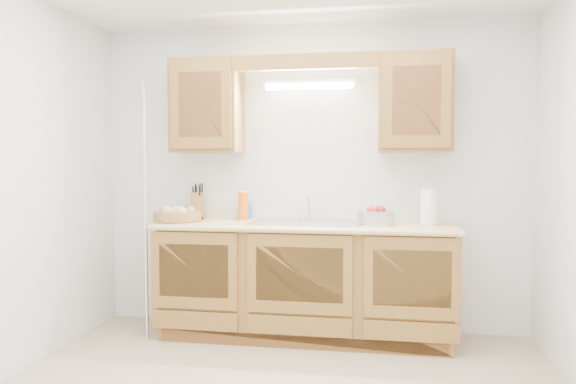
% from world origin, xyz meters
% --- Properties ---
extents(room, '(3.52, 3.50, 2.50)m').
position_xyz_m(room, '(0.00, 0.00, 1.25)').
color(room, tan).
rests_on(room, ground).
extents(base_cabinets, '(2.20, 0.60, 0.86)m').
position_xyz_m(base_cabinets, '(0.00, 1.20, 0.44)').
color(base_cabinets, olive).
rests_on(base_cabinets, ground).
extents(countertop, '(2.30, 0.63, 0.04)m').
position_xyz_m(countertop, '(0.00, 1.19, 0.88)').
color(countertop, '#DAB772').
rests_on(countertop, base_cabinets).
extents(upper_cabinet_left, '(0.55, 0.33, 0.75)m').
position_xyz_m(upper_cabinet_left, '(-0.83, 1.33, 1.83)').
color(upper_cabinet_left, olive).
rests_on(upper_cabinet_left, room).
extents(upper_cabinet_right, '(0.55, 0.33, 0.75)m').
position_xyz_m(upper_cabinet_right, '(0.83, 1.33, 1.83)').
color(upper_cabinet_right, olive).
rests_on(upper_cabinet_right, room).
extents(valance, '(2.20, 0.05, 0.12)m').
position_xyz_m(valance, '(0.00, 1.19, 2.14)').
color(valance, olive).
rests_on(valance, room).
extents(fluorescent_fixture, '(0.76, 0.08, 0.08)m').
position_xyz_m(fluorescent_fixture, '(0.00, 1.42, 2.00)').
color(fluorescent_fixture, white).
rests_on(fluorescent_fixture, room).
extents(sink, '(0.84, 0.46, 0.36)m').
position_xyz_m(sink, '(0.00, 1.21, 0.83)').
color(sink, '#9E9EA3').
rests_on(sink, countertop).
extents(wire_shelf_pole, '(0.03, 0.03, 2.00)m').
position_xyz_m(wire_shelf_pole, '(-1.20, 0.94, 1.00)').
color(wire_shelf_pole, silver).
rests_on(wire_shelf_pole, ground).
extents(outlet_plate, '(0.08, 0.01, 0.12)m').
position_xyz_m(outlet_plate, '(0.95, 1.49, 1.15)').
color(outlet_plate, white).
rests_on(outlet_plate, room).
extents(fruit_basket, '(0.43, 0.43, 0.12)m').
position_xyz_m(fruit_basket, '(-1.03, 1.16, 0.95)').
color(fruit_basket, olive).
rests_on(fruit_basket, countertop).
extents(knife_block, '(0.16, 0.20, 0.31)m').
position_xyz_m(knife_block, '(-0.94, 1.40, 1.01)').
color(knife_block, olive).
rests_on(knife_block, countertop).
extents(orange_canister, '(0.10, 0.10, 0.24)m').
position_xyz_m(orange_canister, '(-0.54, 1.37, 1.02)').
color(orange_canister, orange).
rests_on(orange_canister, countertop).
extents(soap_bottle, '(0.10, 0.10, 0.18)m').
position_xyz_m(soap_bottle, '(-0.54, 1.44, 0.99)').
color(soap_bottle, blue).
rests_on(soap_bottle, countertop).
extents(sponge, '(0.12, 0.08, 0.02)m').
position_xyz_m(sponge, '(0.54, 1.44, 0.91)').
color(sponge, '#CC333F').
rests_on(sponge, countertop).
extents(paper_towel, '(0.16, 0.16, 0.32)m').
position_xyz_m(paper_towel, '(0.94, 1.24, 1.03)').
color(paper_towel, silver).
rests_on(paper_towel, countertop).
extents(apple_bowl, '(0.28, 0.28, 0.14)m').
position_xyz_m(apple_bowl, '(0.54, 1.18, 0.96)').
color(apple_bowl, silver).
rests_on(apple_bowl, countertop).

